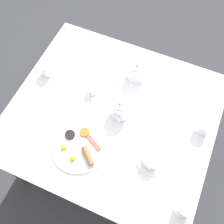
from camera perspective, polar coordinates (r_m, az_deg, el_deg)
ground_plane at (r=2.16m, az=0.00°, el=-8.88°), size 8.00×8.00×0.00m
table at (r=1.55m, az=0.00°, el=-1.35°), size 1.04×1.16×0.72m
breakfast_plate at (r=1.42m, az=-7.20°, el=-7.46°), size 0.30×0.30×0.04m
teapot_near at (r=1.59m, az=5.23°, el=8.77°), size 0.11×0.20×0.13m
teapot_far at (r=1.45m, az=1.74°, el=0.75°), size 0.19×0.11×0.13m
teacup_with_saucer_left at (r=1.38m, az=8.42°, el=-10.54°), size 0.14×0.14×0.07m
water_glass_tall at (r=1.34m, az=15.35°, el=-19.60°), size 0.08×0.08×0.10m
water_glass_short at (r=1.66m, az=-14.05°, el=9.00°), size 0.08×0.08×0.08m
wine_glass_spare at (r=1.50m, az=19.21°, el=-3.02°), size 0.08×0.08×0.08m
creamer_jug at (r=1.55m, az=-4.36°, el=4.90°), size 0.08×0.06×0.06m
fork_by_plate at (r=1.66m, az=-4.36°, el=9.18°), size 0.13×0.13×0.00m
knife_by_plate at (r=1.37m, az=1.43°, el=-14.95°), size 0.09×0.18×0.00m
spoon_for_tea at (r=1.59m, az=11.60°, el=4.01°), size 0.10×0.12×0.00m
fork_spare at (r=1.69m, az=17.45°, el=6.71°), size 0.11×0.14×0.00m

